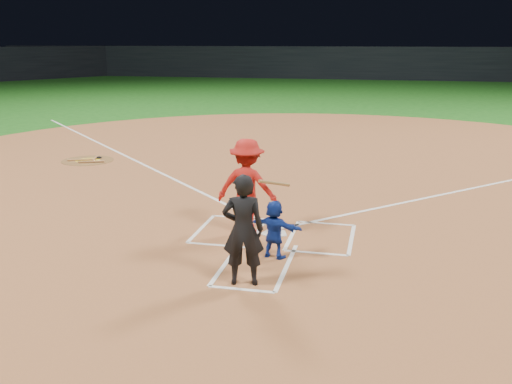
% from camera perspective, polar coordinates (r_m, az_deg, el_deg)
% --- Properties ---
extents(ground, '(120.00, 120.00, 0.00)m').
position_cam_1_polar(ground, '(11.90, 1.84, -4.25)').
color(ground, '#165415').
rests_on(ground, ground).
extents(home_plate_dirt, '(28.00, 28.00, 0.01)m').
position_cam_1_polar(home_plate_dirt, '(17.60, 5.55, 2.10)').
color(home_plate_dirt, brown).
rests_on(home_plate_dirt, ground).
extents(stadium_wall_far, '(80.00, 1.20, 3.20)m').
position_cam_1_polar(stadium_wall_far, '(59.11, 10.93, 12.54)').
color(stadium_wall_far, black).
rests_on(stadium_wall_far, ground).
extents(home_plate, '(0.60, 0.60, 0.02)m').
position_cam_1_polar(home_plate, '(11.89, 1.84, -4.16)').
color(home_plate, silver).
rests_on(home_plate, home_plate_dirt).
extents(on_deck_circle, '(1.70, 1.70, 0.01)m').
position_cam_1_polar(on_deck_circle, '(19.81, -16.49, 3.04)').
color(on_deck_circle, brown).
rests_on(on_deck_circle, home_plate_dirt).
extents(on_deck_logo, '(0.80, 0.80, 0.00)m').
position_cam_1_polar(on_deck_logo, '(19.81, -16.49, 3.06)').
color(on_deck_logo, gold).
rests_on(on_deck_logo, on_deck_circle).
extents(on_deck_bat_a, '(0.32, 0.82, 0.06)m').
position_cam_1_polar(on_deck_bat_a, '(19.94, -15.77, 3.28)').
color(on_deck_bat_a, '#A3653B').
rests_on(on_deck_bat_a, on_deck_circle).
extents(on_deck_bat_b, '(0.81, 0.35, 0.06)m').
position_cam_1_polar(on_deck_bat_b, '(19.81, -17.14, 3.10)').
color(on_deck_bat_b, '#946136').
rests_on(on_deck_bat_b, on_deck_circle).
extents(on_deck_bat_c, '(0.81, 0.36, 0.06)m').
position_cam_1_polar(on_deck_bat_c, '(19.40, -16.14, 2.93)').
color(on_deck_bat_c, brown).
rests_on(on_deck_bat_c, on_deck_circle).
extents(bat_weight_donut, '(0.19, 0.19, 0.05)m').
position_cam_1_polar(bat_weight_donut, '(20.05, -15.45, 3.34)').
color(bat_weight_donut, black).
rests_on(bat_weight_donut, on_deck_circle).
extents(catcher, '(1.07, 0.60, 1.09)m').
position_cam_1_polar(catcher, '(10.48, 1.86, -3.73)').
color(catcher, navy).
rests_on(catcher, home_plate_dirt).
extents(umpire, '(0.76, 0.58, 1.86)m').
position_cam_1_polar(umpire, '(9.24, -1.29, -3.82)').
color(umpire, black).
rests_on(umpire, home_plate_dirt).
extents(chalk_markings, '(28.35, 17.32, 0.01)m').
position_cam_1_polar(chalk_markings, '(16.91, 5.24, 1.61)').
color(chalk_markings, white).
rests_on(chalk_markings, home_plate_dirt).
extents(batter_at_plate, '(1.52, 0.90, 1.98)m').
position_cam_1_polar(batter_at_plate, '(11.68, -0.89, 0.53)').
color(batter_at_plate, red).
rests_on(batter_at_plate, home_plate_dirt).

